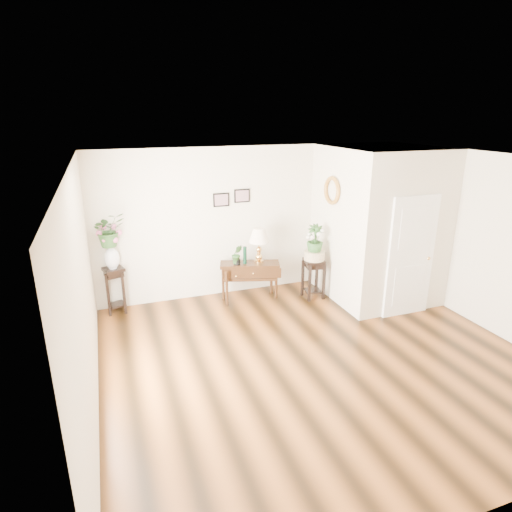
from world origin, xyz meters
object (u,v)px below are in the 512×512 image
console_table (250,281)px  plant_stand_a (116,290)px  table_lamp (259,244)px  plant_stand_b (313,279)px

console_table → plant_stand_a: 2.41m
table_lamp → plant_stand_b: 1.24m
plant_stand_a → plant_stand_b: size_ratio=1.08×
table_lamp → console_table: bearing=180.0°
table_lamp → plant_stand_a: (-2.57, 0.29, -0.66)m
console_table → table_lamp: table_lamp is taller
console_table → plant_stand_a: plant_stand_a is taller
plant_stand_a → table_lamp: bearing=-6.3°
table_lamp → plant_stand_b: size_ratio=0.86×
plant_stand_a → console_table: bearing=-6.8°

